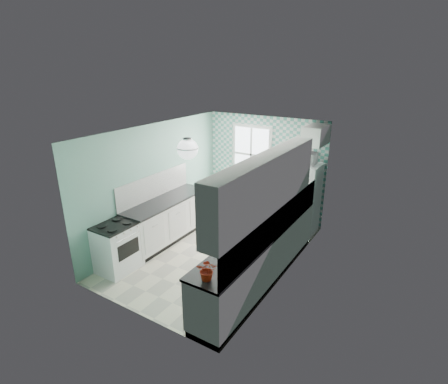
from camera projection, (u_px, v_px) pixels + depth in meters
The scene contains 26 objects.
floor at pixel (216, 253), 7.16m from camera, with size 3.00×4.40×0.02m, color #EFE3C6.
ceiling at pixel (214, 130), 6.28m from camera, with size 3.00×4.40×0.02m, color white.
wall_back at pixel (265, 168), 8.48m from camera, with size 3.00×0.02×2.50m, color #6CA392.
wall_front at pixel (130, 242), 4.96m from camera, with size 3.00×0.02×2.50m, color #6CA392.
wall_left at pixel (156, 182), 7.47m from camera, with size 0.02×4.40×2.50m, color #6CA392.
wall_right at pixel (289, 212), 5.97m from camera, with size 0.02×4.40×2.50m, color #6CA392.
accent_wall at pixel (264, 168), 8.46m from camera, with size 3.00×0.01×2.50m, color #55AC9D.
window at pixel (251, 154), 8.51m from camera, with size 1.04×0.05×1.44m.
backsplash_right at pixel (278, 223), 5.68m from camera, with size 0.02×3.60×0.51m, color white.
backsplash_left at pixel (155, 186), 7.42m from camera, with size 0.02×2.15×0.51m, color white.
upper_cabinets_right at pixel (266, 184), 5.35m from camera, with size 0.33×3.20×0.90m, color white.
upper_cabinet_fridge at pixel (316, 135), 7.19m from camera, with size 0.40×0.74×0.40m, color white.
ceiling_light at pixel (188, 149), 5.71m from camera, with size 0.34×0.34×0.35m.
base_cabinets_right at pixel (260, 258), 6.08m from camera, with size 0.60×3.60×0.90m, color white.
countertop_right at pixel (260, 234), 5.93m from camera, with size 0.63×3.60×0.04m, color black.
base_cabinets_left at pixel (167, 221), 7.53m from camera, with size 0.60×2.15×0.90m, color white.
countertop_left at pixel (166, 200), 7.36m from camera, with size 0.63×2.15×0.04m, color black.
fridge at pixel (301, 199), 7.77m from camera, with size 0.70×0.70×1.61m.
stove at pixel (117, 247), 6.42m from camera, with size 0.60×0.74×0.89m.
sink at pixel (285, 213), 6.73m from camera, with size 0.53×0.45×0.53m.
rug at pixel (227, 248), 7.31m from camera, with size 0.64×0.92×0.01m, color maroon.
dish_towel at pixel (270, 229), 7.08m from camera, with size 0.02×0.26×0.40m, color #5EA791.
fruit_bowl at pixel (230, 258), 5.08m from camera, with size 0.30×0.30×0.07m, color white.
potted_plant at pixel (207, 270), 4.58m from camera, with size 0.27×0.24×0.30m, color #B5331E.
soap_bottle at pixel (290, 206), 6.77m from camera, with size 0.08×0.09×0.19m, color #84A1AE.
microwave at pixel (305, 158), 7.44m from camera, with size 0.48×0.33×0.27m, color silver.
Camera 1 is at (3.47, -5.24, 3.64)m, focal length 28.00 mm.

